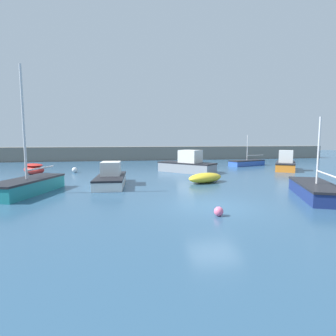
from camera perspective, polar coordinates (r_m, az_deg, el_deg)
ground_plane at (r=13.29m, az=9.98°, el=-8.55°), size 120.00×120.00×0.20m
harbor_breakwater at (r=42.78m, az=-4.12°, el=3.25°), size 60.77×2.87×2.13m
sailboat_short_mast at (r=34.33m, az=16.79°, el=1.11°), size 5.29×3.11×3.86m
motorboat_with_cabin at (r=19.25m, az=-12.35°, el=-2.00°), size 2.25×5.24×1.66m
cabin_cruiser_white at (r=26.25m, az=4.27°, el=0.77°), size 5.51×5.65×2.23m
sailboat_twin_hulled at (r=17.03m, az=29.54°, el=-4.23°), size 3.81×5.96×4.51m
sailboat_tall_mast at (r=17.98m, az=-28.32°, el=-3.33°), size 3.46×5.63×7.61m
rowboat_white_midwater at (r=20.14m, az=8.13°, el=-2.11°), size 3.37×2.55×0.74m
motorboat_grey_hull at (r=30.61m, az=24.22°, el=0.86°), size 4.23×4.94×2.13m
rowboat_with_red_cover at (r=27.91m, az=-27.16°, el=-0.17°), size 2.99×3.23×0.99m
mooring_buoy_pink at (r=11.57m, az=10.97°, el=-9.25°), size 0.40×0.40×0.40m
mooring_buoy_white at (r=27.60m, az=-19.64°, el=-0.39°), size 0.53×0.53×0.53m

